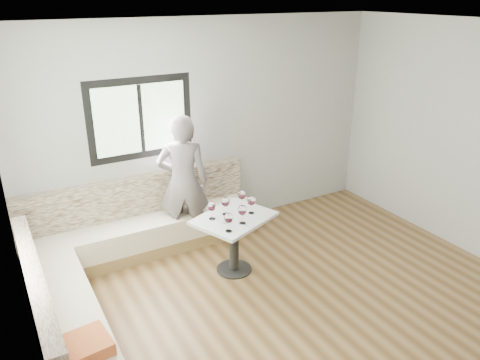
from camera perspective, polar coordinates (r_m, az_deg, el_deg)
name	(u,v)px	position (r m, az deg, el deg)	size (l,w,h in m)	color
room	(320,194)	(4.19, 9.76, -1.66)	(5.01, 5.01, 2.81)	brown
banquette	(115,262)	(5.35, -15.00, -9.62)	(2.90, 2.80, 0.95)	#99784A
table	(234,231)	(5.39, -0.76, -6.19)	(1.04, 0.93, 0.70)	black
person	(183,182)	(5.84, -6.94, -0.30)	(0.63, 0.42, 1.73)	slate
olive_ramekin	(222,221)	(5.18, -2.15, -5.00)	(0.09, 0.09, 0.04)	white
wine_glass_a	(229,218)	(4.93, -1.39, -4.70)	(0.10, 0.10, 0.22)	white
wine_glass_b	(242,211)	(5.10, 0.30, -3.78)	(0.10, 0.10, 0.22)	white
wine_glass_c	(251,201)	(5.33, 1.40, -2.59)	(0.10, 0.10, 0.22)	white
wine_glass_d	(225,202)	(5.30, -1.78, -2.73)	(0.10, 0.10, 0.22)	white
wine_glass_e	(242,195)	(5.48, 0.23, -1.85)	(0.10, 0.10, 0.22)	white
wine_glass_f	(212,207)	(5.20, -3.45, -3.27)	(0.10, 0.10, 0.22)	white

